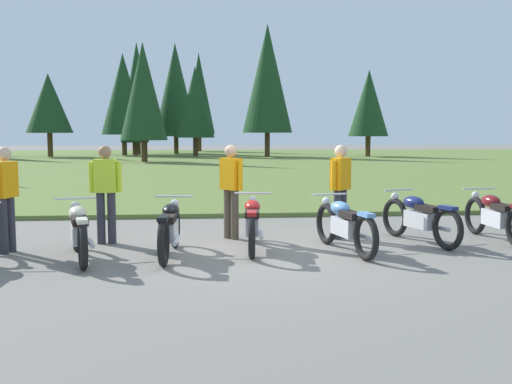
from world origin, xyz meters
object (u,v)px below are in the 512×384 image
Objects in this scene: rider_near_row_end at (106,188)px; rider_checking_bike at (231,186)px; motorcycle_cream at (79,231)px; motorcycle_navy at (419,217)px; motorcycle_maroon at (495,216)px; rider_in_hivis_vest at (340,186)px; motorcycle_red at (252,223)px; motorcycle_sky_blue at (345,224)px; rider_with_back_turned at (6,193)px; motorcycle_black at (170,228)px.

rider_near_row_end is 1.00× the size of rider_checking_bike.
motorcycle_cream is 1.01× the size of motorcycle_navy.
rider_in_hivis_vest reaches higher than motorcycle_maroon.
rider_checking_bike is at bearing 7.80° from rider_near_row_end.
motorcycle_maroon is at bearing 5.43° from motorcycle_red.
motorcycle_sky_blue is 0.98× the size of motorcycle_maroon.
motorcycle_red is 1.17m from rider_checking_bike.
rider_checking_bike is at bearing 33.74° from motorcycle_cream.
motorcycle_cream is 1.47m from rider_with_back_turned.
rider_near_row_end is at bearing 24.35° from rider_with_back_turned.
rider_with_back_turned reaches higher than motorcycle_cream.
motorcycle_cream is 1.23× the size of rider_checking_bike.
rider_in_hivis_vest is (4.27, 1.40, 0.51)m from motorcycle_cream.
motorcycle_black is 4.27m from motorcycle_navy.
rider_near_row_end reaches higher than motorcycle_cream.
motorcycle_navy is at bearing 10.15° from motorcycle_black.
motorcycle_maroon is (2.84, 0.71, 0.00)m from motorcycle_sky_blue.
motorcycle_red is at bearing -152.43° from rider_in_hivis_vest.
motorcycle_maroon is at bearing 7.84° from motorcycle_cream.
motorcycle_navy is at bearing 23.81° from motorcycle_sky_blue.
motorcycle_sky_blue is 2.24m from rider_checking_bike.
motorcycle_navy is 1.21× the size of rider_with_back_turned.
motorcycle_maroon is at bearing 13.96° from motorcycle_sky_blue.
rider_with_back_turned is (-1.23, 0.62, 0.51)m from motorcycle_cream.
motorcycle_maroon is at bearing 8.31° from motorcycle_black.
motorcycle_red is at bearing 17.42° from motorcycle_black.
motorcycle_navy is (1.46, 0.64, 0.00)m from motorcycle_sky_blue.
motorcycle_maroon is at bearing 2.34° from rider_with_back_turned.
motorcycle_black is at bearing -177.73° from motorcycle_sky_blue.
motorcycle_navy is 6.79m from rider_with_back_turned.
motorcycle_red is 1.00× the size of motorcycle_maroon.
rider_near_row_end is 2.16m from rider_checking_bike.
motorcycle_red is at bearing 168.28° from motorcycle_sky_blue.
motorcycle_black is (1.33, 0.14, 0.00)m from motorcycle_cream.
rider_in_hivis_vest is at bearing 27.57° from motorcycle_red.
rider_near_row_end and rider_checking_bike have the same top height.
rider_checking_bike is at bearing 106.32° from motorcycle_red.
motorcycle_navy is at bearing -177.37° from motorcycle_maroon.
motorcycle_red is 1.26× the size of rider_checking_bike.
motorcycle_sky_blue is (2.74, 0.11, 0.00)m from motorcycle_black.
motorcycle_maroon is at bearing -9.52° from rider_in_hivis_vest.
rider_checking_bike is at bearing 142.93° from motorcycle_sky_blue.
rider_in_hivis_vest is at bearing 8.06° from rider_with_back_turned.
motorcycle_black is 2.75m from motorcycle_sky_blue.
rider_near_row_end and rider_with_back_turned have the same top height.
motorcycle_cream is 4.08m from motorcycle_sky_blue.
motorcycle_cream is 5.61m from motorcycle_navy.
rider_in_hivis_vest is (2.93, 1.26, 0.51)m from motorcycle_black.
motorcycle_cream is 2.86m from rider_checking_bike.
motorcycle_sky_blue and motorcycle_navy have the same top height.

